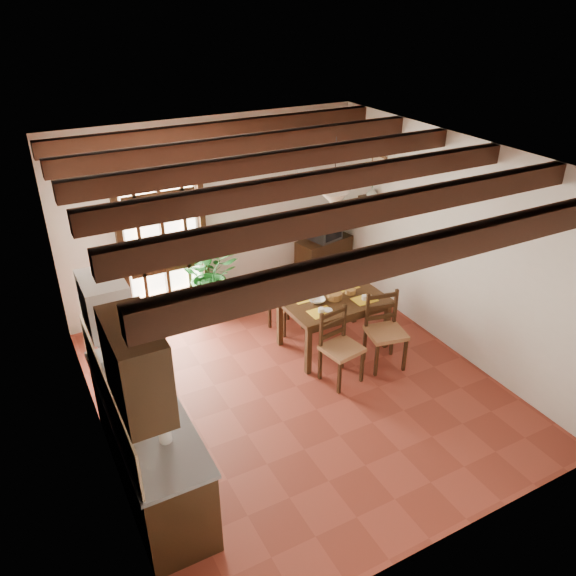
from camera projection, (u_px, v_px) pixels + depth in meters
ground_plane at (296, 386)px, 6.86m from camera, size 5.00×5.00×0.00m
room_shell at (297, 251)px, 6.01m from camera, size 4.52×5.02×2.81m
ceiling_beams at (298, 171)px, 5.59m from camera, size 4.50×4.34×0.20m
french_door at (163, 240)px, 7.88m from camera, size 1.26×0.11×2.32m
kitchen_counter at (148, 441)px, 5.36m from camera, size 0.64×2.25×1.38m
upper_cabinet at (136, 366)px, 4.12m from camera, size 0.35×0.80×0.70m
range_hood at (105, 304)px, 5.15m from camera, size 0.38×0.60×0.54m
counter_items at (139, 396)px, 5.20m from camera, size 0.50×1.43×0.25m
dining_table at (334, 305)px, 7.35m from camera, size 1.34×0.88×0.72m
chair_near_left at (340, 360)px, 6.85m from camera, size 0.50×0.48×0.94m
chair_near_right at (384, 344)px, 7.13m from camera, size 0.53×0.51×0.98m
chair_far_left at (287, 312)px, 7.91m from camera, size 0.47×0.46×0.86m
chair_far_right at (327, 301)px, 8.19m from camera, size 0.48×0.47×0.86m
table_setting at (334, 299)px, 7.31m from camera, size 0.97×0.65×0.09m
table_bowl at (317, 300)px, 7.23m from camera, size 0.27×0.27×0.05m
sideboard at (324, 261)px, 9.13m from camera, size 0.97×0.58×0.77m
crt_tv at (325, 228)px, 8.86m from camera, size 0.53×0.50×0.38m
fuse_box at (305, 177)px, 8.59m from camera, size 0.25×0.03×0.32m
plant_pot at (213, 305)px, 8.39m from camera, size 0.37×0.37×0.23m
potted_plant at (211, 278)px, 8.17m from camera, size 2.33×2.11×2.27m
wall_shelf at (371, 202)px, 8.28m from camera, size 0.20×0.42×0.20m
shelf_vase at (372, 193)px, 8.22m from camera, size 0.15×0.15×0.15m
shelf_flowers at (373, 179)px, 8.12m from camera, size 0.14×0.14×0.36m
framed_picture at (379, 165)px, 8.06m from camera, size 0.03×0.32×0.32m
pendant_lamp at (334, 197)px, 6.75m from camera, size 0.36×0.36×0.84m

